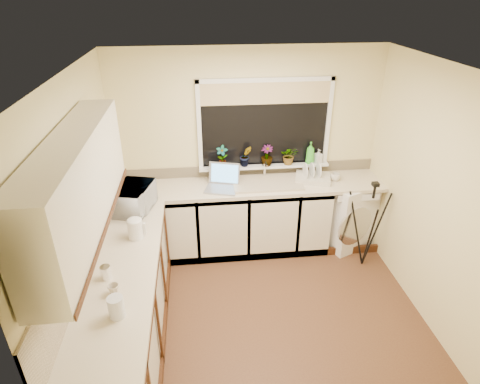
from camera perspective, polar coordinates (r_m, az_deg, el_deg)
The scene contains 34 objects.
floor at distance 4.35m, azimuth 3.53°, elevation -16.85°, with size 3.20×3.20×0.00m, color brown.
ceiling at distance 3.17m, azimuth 4.86°, elevation 16.66°, with size 3.20×3.20×0.00m, color white.
wall_back at distance 4.94m, azimuth 1.06°, elevation 5.98°, with size 3.20×3.20×0.00m, color beige.
wall_front at distance 2.47m, azimuth 10.54°, elevation -20.62°, with size 3.20×3.20×0.00m, color beige.
wall_left at distance 3.69m, azimuth -21.22°, elevation -4.02°, with size 3.00×3.00×0.00m, color beige.
wall_right at distance 4.18m, azimuth 26.24°, elevation -1.30°, with size 3.00×3.00×0.00m, color beige.
base_cabinet_back at distance 5.00m, azimuth -2.28°, elevation -3.95°, with size 2.55×0.60×0.86m, color silver.
base_cabinet_left at distance 3.86m, azimuth -15.68°, elevation -16.33°, with size 0.54×2.40×0.86m, color silver.
worktop_back at distance 4.81m, azimuth 1.48°, elevation 0.84°, with size 3.20×0.60×0.04m, color beige.
worktop_left at distance 3.57m, azimuth -16.61°, elevation -11.10°, with size 0.60×2.40×0.04m, color beige.
upper_cabinet at distance 3.01m, azimuth -21.97°, elevation 0.97°, with size 0.28×1.90×0.70m, color silver.
splashback_left at distance 3.50m, azimuth -21.82°, elevation -7.97°, with size 0.02×2.40×0.45m, color beige.
splashback_back at distance 5.03m, azimuth 1.06°, elevation 3.23°, with size 3.20×0.02×0.14m, color beige.
window_glass at distance 4.84m, azimuth 3.50°, elevation 9.58°, with size 1.50×0.02×1.00m, color black.
window_blind at distance 4.72m, azimuth 3.68°, elevation 13.82°, with size 1.50×0.02×0.25m, color tan.
windowsill at distance 4.98m, azimuth 3.44°, elevation 3.74°, with size 1.60×0.14×0.03m, color white.
sink at distance 4.82m, azimuth 3.84°, elevation 1.31°, with size 0.82×0.46×0.03m, color tan.
faucet at distance 4.94m, azimuth 3.53°, elevation 3.34°, with size 0.03×0.03×0.24m, color silver.
washing_machine at distance 5.33m, azimuth 14.84°, elevation -2.71°, with size 0.62×0.60×0.87m, color white.
laptop at distance 4.71m, azimuth -2.47°, elevation 1.46°, with size 0.45×0.43×0.27m.
kettle at distance 3.90m, azimuth -14.63°, elevation -5.14°, with size 0.14×0.14×0.19m, color white.
dish_rack at distance 4.97m, azimuth 10.31°, elevation 1.97°, with size 0.41×0.31×0.06m, color beige.
tripod at distance 4.89m, azimuth 17.77°, elevation -4.52°, with size 0.54×0.54×1.10m, color black, non-canonical shape.
glass_jug at distance 3.12m, azimuth -17.18°, elevation -15.34°, with size 0.12×0.12×0.17m, color silver.
steel_jar at distance 3.50m, azimuth -18.53°, elevation -10.77°, with size 0.09×0.09×0.12m, color white.
microwave at distance 4.36m, azimuth -14.79°, elevation -0.86°, with size 0.49×0.33×0.27m, color white.
plant_a at distance 4.86m, azimuth -2.56°, elevation 5.06°, with size 0.14×0.10×0.27m, color #999999.
plant_b at distance 4.88m, azimuth 0.82°, elevation 5.12°, with size 0.14×0.12×0.26m, color #999999.
plant_c at distance 4.91m, azimuth 3.83°, elevation 5.18°, with size 0.14×0.14×0.26m, color #999999.
plant_d at distance 4.97m, azimuth 7.00°, elevation 5.18°, with size 0.21×0.18×0.23m, color #999999.
soap_bottle_green at distance 5.03m, azimuth 9.95°, elevation 5.50°, with size 0.11×0.11×0.27m, color green.
soap_bottle_clear at distance 5.08m, azimuth 11.06°, elevation 5.03°, with size 0.08×0.08×0.18m, color #999999.
cup_back at distance 5.02m, azimuth 13.38°, elevation 2.08°, with size 0.11×0.11×0.09m, color silver.
cup_left at distance 3.34m, azimuth -17.51°, elevation -13.04°, with size 0.09×0.09×0.08m, color beige.
Camera 1 is at (-0.60, -3.05, 3.05)m, focal length 30.04 mm.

